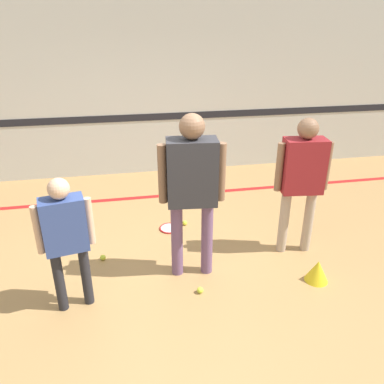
% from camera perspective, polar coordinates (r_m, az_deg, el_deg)
% --- Properties ---
extents(ground_plane, '(16.00, 16.00, 0.00)m').
position_cam_1_polar(ground_plane, '(4.24, -2.07, -12.37)').
color(ground_plane, '#A87F4C').
extents(wall_back, '(16.00, 0.07, 3.20)m').
position_cam_1_polar(wall_back, '(6.69, -6.79, 16.10)').
color(wall_back, beige).
rests_on(wall_back, ground_plane).
extents(floor_stripe, '(14.40, 0.10, 0.01)m').
position_cam_1_polar(floor_stripe, '(6.02, -5.15, -0.62)').
color(floor_stripe, red).
rests_on(floor_stripe, ground_plane).
extents(person_instructor, '(0.67, 0.32, 1.77)m').
position_cam_1_polar(person_instructor, '(3.73, 0.00, 1.70)').
color(person_instructor, '#6B4C70').
rests_on(person_instructor, ground_plane).
extents(person_student_left, '(0.50, 0.27, 1.35)m').
position_cam_1_polar(person_student_left, '(3.55, -18.74, -5.73)').
color(person_student_left, '#232328').
rests_on(person_student_left, ground_plane).
extents(person_student_right, '(0.61, 0.30, 1.63)m').
position_cam_1_polar(person_student_right, '(4.36, 16.47, 2.80)').
color(person_student_right, tan).
rests_on(person_student_right, ground_plane).
extents(racket_spare_on_floor, '(0.39, 0.50, 0.03)m').
position_cam_1_polar(racket_spare_on_floor, '(5.09, -3.31, -5.41)').
color(racket_spare_on_floor, red).
rests_on(racket_spare_on_floor, ground_plane).
extents(tennis_ball_near_instructor, '(0.07, 0.07, 0.07)m').
position_cam_1_polar(tennis_ball_near_instructor, '(3.97, 1.24, -14.73)').
color(tennis_ball_near_instructor, '#CCE038').
rests_on(tennis_ball_near_instructor, ground_plane).
extents(tennis_ball_by_spare_racket, '(0.07, 0.07, 0.07)m').
position_cam_1_polar(tennis_ball_by_spare_racket, '(5.15, -1.10, -4.72)').
color(tennis_ball_by_spare_racket, '#CCE038').
rests_on(tennis_ball_by_spare_racket, ground_plane).
extents(tennis_ball_stray_left, '(0.07, 0.07, 0.07)m').
position_cam_1_polar(tennis_ball_stray_left, '(4.56, -13.43, -9.68)').
color(tennis_ball_stray_left, '#CCE038').
rests_on(tennis_ball_stray_left, ground_plane).
extents(training_cone, '(0.25, 0.25, 0.24)m').
position_cam_1_polar(training_cone, '(4.29, 18.56, -11.33)').
color(training_cone, yellow).
rests_on(training_cone, ground_plane).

